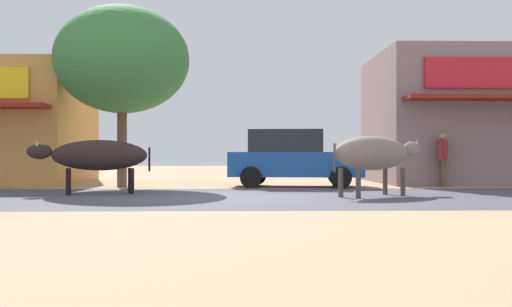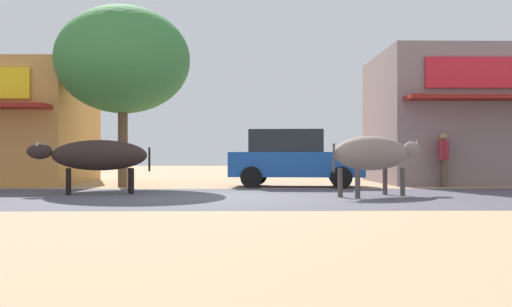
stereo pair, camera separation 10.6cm
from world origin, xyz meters
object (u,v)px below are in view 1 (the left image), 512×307
Objects in this scene: cow_near_brown at (97,156)px; cow_far_dark at (374,154)px; roadside_tree at (122,60)px; pedestrian_by_shop at (443,155)px; parked_hatchback_car at (293,158)px.

cow_near_brown is 6.37m from cow_far_dark.
cow_far_dark is (6.30, -0.93, 0.04)m from cow_near_brown.
pedestrian_by_shop is (9.22, -0.26, -2.75)m from roadside_tree.
cow_near_brown is (-4.88, -3.23, 0.06)m from parked_hatchback_car.
cow_far_dark is at bearing -8.43° from cow_near_brown.
roadside_tree is 3.35× the size of pedestrian_by_shop.
pedestrian_by_shop reaches higher than cow_near_brown.
parked_hatchback_car reaches higher than pedestrian_by_shop.
roadside_tree is 1.31× the size of parked_hatchback_car.
cow_near_brown is (0.06, -3.28, -2.76)m from roadside_tree.
cow_far_dark is (6.36, -4.21, -2.71)m from roadside_tree.
pedestrian_by_shop is at bearing -2.86° from parked_hatchback_car.
roadside_tree reaches higher than cow_far_dark.
roadside_tree is at bearing 179.47° from parked_hatchback_car.
roadside_tree is 1.90× the size of cow_near_brown.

